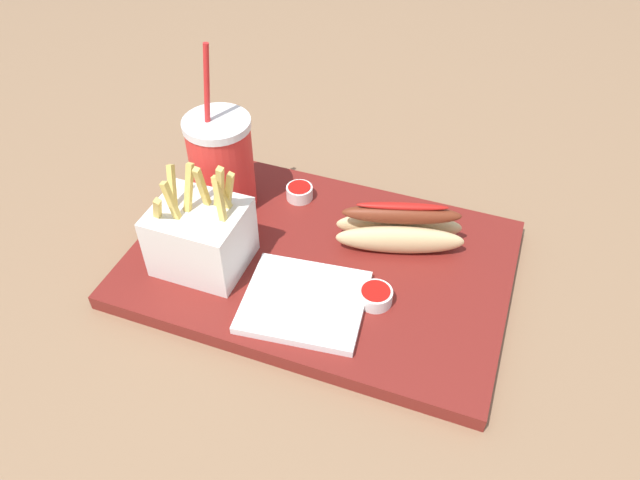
# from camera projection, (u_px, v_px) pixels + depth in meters

# --- Properties ---
(ground_plane) EXTENTS (2.40, 2.40, 0.02)m
(ground_plane) POSITION_uv_depth(u_px,v_px,m) (320.00, 274.00, 0.78)
(ground_plane) COLOR #8C6B4C
(food_tray) EXTENTS (0.46, 0.31, 0.02)m
(food_tray) POSITION_uv_depth(u_px,v_px,m) (320.00, 263.00, 0.76)
(food_tray) COLOR maroon
(food_tray) RESTS_ON ground_plane
(soda_cup) EXTENTS (0.09, 0.09, 0.23)m
(soda_cup) POSITION_uv_depth(u_px,v_px,m) (222.00, 163.00, 0.79)
(soda_cup) COLOR red
(soda_cup) RESTS_ON food_tray
(fries_basket) EXTENTS (0.11, 0.09, 0.15)m
(fries_basket) POSITION_uv_depth(u_px,v_px,m) (201.00, 235.00, 0.72)
(fries_basket) COLOR white
(fries_basket) RESTS_ON food_tray
(hot_dog_1) EXTENTS (0.17, 0.10, 0.07)m
(hot_dog_1) POSITION_uv_depth(u_px,v_px,m) (400.00, 228.00, 0.76)
(hot_dog_1) COLOR #E5C689
(hot_dog_1) RESTS_ON food_tray
(ketchup_cup_1) EXTENTS (0.04, 0.04, 0.02)m
(ketchup_cup_1) POSITION_uv_depth(u_px,v_px,m) (375.00, 295.00, 0.70)
(ketchup_cup_1) COLOR white
(ketchup_cup_1) RESTS_ON food_tray
(ketchup_cup_2) EXTENTS (0.04, 0.04, 0.02)m
(ketchup_cup_2) POSITION_uv_depth(u_px,v_px,m) (299.00, 192.00, 0.83)
(ketchup_cup_2) COLOR white
(ketchup_cup_2) RESTS_ON food_tray
(napkin_stack) EXTENTS (0.15, 0.14, 0.01)m
(napkin_stack) POSITION_uv_depth(u_px,v_px,m) (304.00, 302.00, 0.70)
(napkin_stack) COLOR white
(napkin_stack) RESTS_ON food_tray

